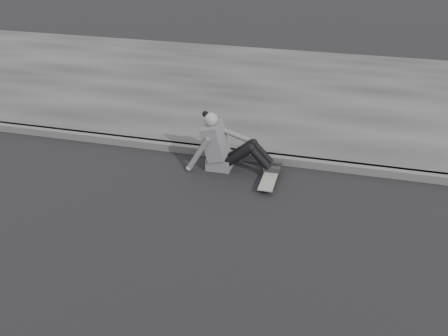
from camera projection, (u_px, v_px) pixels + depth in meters
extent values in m
plane|color=black|center=(315.00, 282.00, 5.25)|extent=(80.00, 80.00, 0.00)
cube|color=#4D4D4D|center=(332.00, 166.00, 7.41)|extent=(24.00, 0.16, 0.12)
cube|color=#373737|center=(343.00, 97.00, 9.98)|extent=(24.00, 6.00, 0.12)
cylinder|color=#9E9D98|center=(261.00, 189.00, 6.88)|extent=(0.03, 0.05, 0.05)
cylinder|color=#9E9D98|center=(272.00, 190.00, 6.85)|extent=(0.03, 0.05, 0.05)
cylinder|color=#9E9D98|center=(268.00, 171.00, 7.33)|extent=(0.03, 0.05, 0.05)
cylinder|color=#9E9D98|center=(278.00, 172.00, 7.29)|extent=(0.03, 0.05, 0.05)
cube|color=#2B2C2E|center=(266.00, 188.00, 6.85)|extent=(0.16, 0.04, 0.03)
cube|color=#2B2C2E|center=(273.00, 170.00, 7.30)|extent=(0.16, 0.04, 0.03)
cube|color=slate|center=(270.00, 177.00, 7.06)|extent=(0.20, 0.78, 0.02)
cube|color=#565658|center=(220.00, 162.00, 7.45)|extent=(0.36, 0.34, 0.18)
cube|color=#565658|center=(215.00, 141.00, 7.30)|extent=(0.37, 0.40, 0.57)
cube|color=#565658|center=(207.00, 132.00, 7.28)|extent=(0.14, 0.30, 0.20)
cylinder|color=gray|center=(212.00, 125.00, 7.20)|extent=(0.09, 0.09, 0.08)
sphere|color=gray|center=(211.00, 120.00, 7.16)|extent=(0.20, 0.20, 0.20)
sphere|color=black|center=(205.00, 114.00, 7.16)|extent=(0.09, 0.09, 0.09)
cylinder|color=black|center=(239.00, 155.00, 7.21)|extent=(0.43, 0.13, 0.39)
cylinder|color=black|center=(242.00, 150.00, 7.36)|extent=(0.43, 0.13, 0.39)
cylinder|color=black|center=(260.00, 158.00, 7.15)|extent=(0.35, 0.11, 0.36)
cylinder|color=black|center=(262.00, 153.00, 7.30)|extent=(0.35, 0.11, 0.36)
sphere|color=black|center=(251.00, 148.00, 7.11)|extent=(0.13, 0.13, 0.13)
sphere|color=black|center=(253.00, 143.00, 7.26)|extent=(0.13, 0.13, 0.13)
cube|color=#242424|center=(272.00, 169.00, 7.18)|extent=(0.24, 0.08, 0.07)
cube|color=#242424|center=(274.00, 164.00, 7.33)|extent=(0.24, 0.08, 0.07)
cylinder|color=#565658|center=(198.00, 154.00, 7.24)|extent=(0.38, 0.08, 0.58)
sphere|color=gray|center=(189.00, 168.00, 7.38)|extent=(0.08, 0.08, 0.08)
cylinder|color=#565658|center=(234.00, 134.00, 7.36)|extent=(0.48, 0.08, 0.21)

